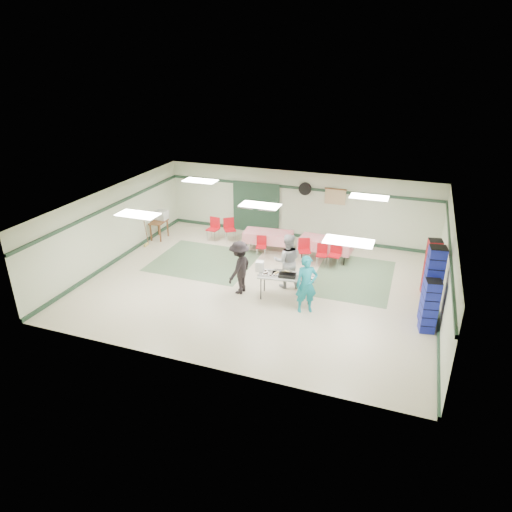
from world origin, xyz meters
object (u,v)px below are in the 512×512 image
(serving_table, at_px, (286,277))
(office_printer, at_px, (161,215))
(printer_table, at_px, (159,224))
(dining_table_a, at_px, (326,244))
(dining_table_b, at_px, (268,236))
(volunteer_grey, at_px, (287,261))
(chair_loose_b, at_px, (214,226))
(chair_d, at_px, (261,244))
(crate_stack_blue_a, at_px, (432,286))
(chair_c, at_px, (335,252))
(chair_b, at_px, (304,248))
(chair_a, at_px, (322,252))
(broom, at_px, (145,228))
(chair_loose_a, at_px, (229,227))
(crate_stack_blue_b, at_px, (430,306))
(crate_stack_red, at_px, (431,267))
(volunteer_teal, at_px, (306,284))
(volunteer_dark, at_px, (239,267))

(serving_table, relative_size, office_printer, 3.82)
(printer_table, bearing_deg, dining_table_a, -0.31)
(serving_table, distance_m, dining_table_b, 3.71)
(volunteer_grey, bearing_deg, office_printer, -42.89)
(serving_table, distance_m, office_printer, 7.00)
(chair_loose_b, bearing_deg, dining_table_a, 1.07)
(printer_table, bearing_deg, chair_d, -6.32)
(crate_stack_blue_a, relative_size, office_printer, 4.94)
(volunteer_grey, bearing_deg, chair_c, -140.40)
(volunteer_grey, xyz_separation_m, office_printer, (-6.02, 2.51, 0.03))
(volunteer_grey, xyz_separation_m, chair_b, (0.06, 2.00, -0.35))
(chair_a, bearing_deg, dining_table_b, 158.55)
(office_printer, bearing_deg, chair_loose_b, 11.27)
(dining_table_b, relative_size, broom, 1.36)
(chair_a, bearing_deg, chair_loose_a, 158.48)
(chair_b, height_order, crate_stack_blue_a, crate_stack_blue_a)
(chair_a, height_order, chair_loose_b, chair_loose_b)
(chair_a, distance_m, crate_stack_blue_b, 4.82)
(serving_table, distance_m, crate_stack_red, 4.46)
(chair_b, xyz_separation_m, chair_d, (-1.62, -0.01, -0.07))
(volunteer_teal, bearing_deg, chair_c, 59.10)
(volunteer_teal, xyz_separation_m, office_printer, (-6.96, 3.80, 0.06))
(volunteer_dark, xyz_separation_m, chair_loose_b, (-2.60, 3.74, -0.28))
(chair_a, bearing_deg, dining_table_a, 82.50)
(serving_table, bearing_deg, dining_table_a, 73.59)
(office_printer, distance_m, broom, 1.11)
(volunteer_grey, bearing_deg, crate_stack_blue_a, 150.49)
(chair_a, height_order, crate_stack_blue_a, crate_stack_blue_a)
(dining_table_a, bearing_deg, serving_table, -95.19)
(crate_stack_blue_b, bearing_deg, chair_b, 142.78)
(chair_b, height_order, chair_loose_a, chair_loose_a)
(serving_table, distance_m, chair_d, 3.25)
(chair_loose_a, bearing_deg, office_printer, 155.59)
(volunteer_dark, xyz_separation_m, dining_table_b, (-0.22, 3.45, -0.28))
(serving_table, xyz_separation_m, office_printer, (-6.20, 3.23, 0.22))
(volunteer_grey, height_order, chair_a, volunteer_grey)
(crate_stack_blue_a, bearing_deg, crate_stack_red, 90.00)
(serving_table, xyz_separation_m, crate_stack_blue_b, (4.10, -0.48, 0.05))
(volunteer_teal, relative_size, chair_loose_b, 1.85)
(volunteer_grey, bearing_deg, chair_loose_b, -56.78)
(dining_table_b, distance_m, chair_a, 2.27)
(volunteer_grey, height_order, crate_stack_red, crate_stack_red)
(chair_a, relative_size, chair_d, 1.01)
(dining_table_a, relative_size, chair_loose_a, 2.11)
(crate_stack_blue_a, height_order, office_printer, crate_stack_blue_a)
(chair_a, relative_size, broom, 0.57)
(volunteer_grey, xyz_separation_m, crate_stack_blue_a, (4.28, -0.70, 0.23))
(broom, bearing_deg, office_printer, 98.62)
(volunteer_grey, xyz_separation_m, chair_d, (-1.56, 2.00, -0.42))
(broom, bearing_deg, volunteer_teal, -8.21)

